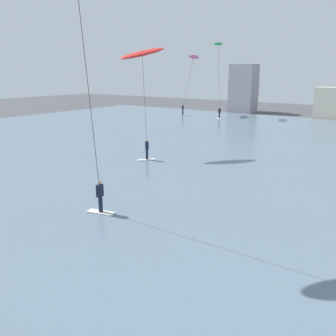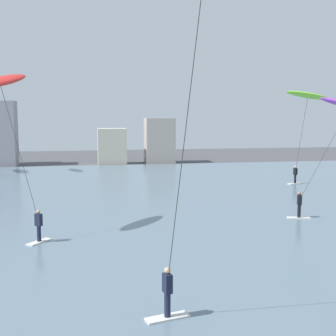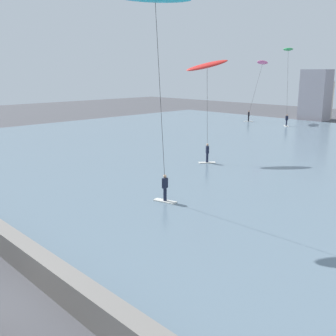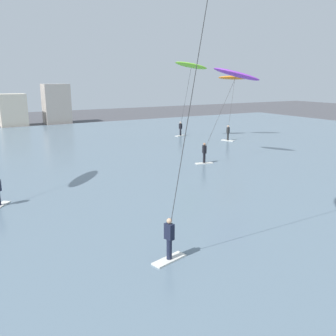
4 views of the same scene
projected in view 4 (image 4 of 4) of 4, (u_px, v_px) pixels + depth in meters
water_bay at (103, 161)px, 29.87m from camera, size 84.00×52.00×0.10m
kitesurfer_lime at (190, 71)px, 38.37m from camera, size 3.73×4.02×8.42m
kitesurfer_orange at (234, 82)px, 39.50m from camera, size 4.06×3.52×6.88m
kitesurfer_purple at (234, 80)px, 29.05m from camera, size 5.75×3.63×7.61m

